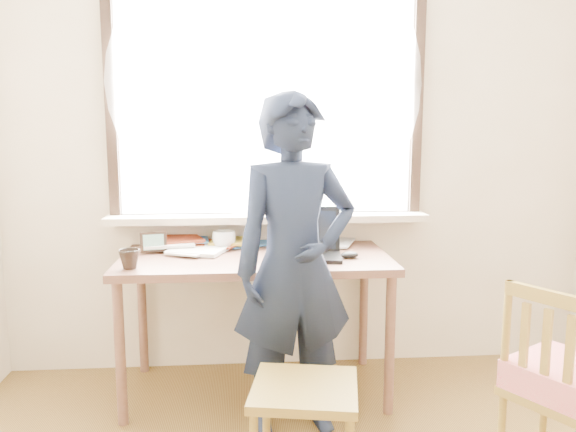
{
  "coord_description": "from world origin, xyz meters",
  "views": [
    {
      "loc": [
        -0.35,
        -1.32,
        1.44
      ],
      "look_at": [
        -0.16,
        0.95,
        1.09
      ],
      "focal_mm": 35.0,
      "sensor_mm": 36.0,
      "label": 1
    }
  ],
  "objects": [
    {
      "name": "side_chair",
      "position": [
        0.92,
        0.69,
        0.45
      ],
      "size": [
        0.52,
        0.53,
        0.85
      ],
      "color": "olive",
      "rests_on": "ground"
    },
    {
      "name": "desk_clutter",
      "position": [
        -0.61,
        1.84,
        0.79
      ],
      "size": [
        0.8,
        0.5,
        0.05
      ],
      "color": "white",
      "rests_on": "desk"
    },
    {
      "name": "laptop",
      "position": [
        -0.01,
        1.6,
        0.83
      ],
      "size": [
        0.4,
        0.34,
        0.25
      ],
      "color": "black",
      "rests_on": "desk"
    },
    {
      "name": "room_shell",
      "position": [
        -0.02,
        0.2,
        1.64
      ],
      "size": [
        3.52,
        4.02,
        2.61
      ],
      "color": "beige",
      "rests_on": "ground"
    },
    {
      "name": "picture_frame",
      "position": [
        -0.84,
        1.73,
        0.82
      ],
      "size": [
        0.14,
        0.05,
        0.11
      ],
      "color": "black",
      "rests_on": "desk"
    },
    {
      "name": "work_chair",
      "position": [
        -0.11,
        0.79,
        0.36
      ],
      "size": [
        0.48,
        0.47,
        0.43
      ],
      "color": "olive",
      "rests_on": "ground"
    },
    {
      "name": "person",
      "position": [
        -0.11,
        1.23,
        0.81
      ],
      "size": [
        0.66,
        0.5,
        1.61
      ],
      "primitive_type": "imported",
      "rotation": [
        0.0,
        0.0,
        0.21
      ],
      "color": "#151C30",
      "rests_on": "ground"
    },
    {
      "name": "book_b",
      "position": [
        0.09,
        1.92,
        0.78
      ],
      "size": [
        0.29,
        0.33,
        0.02
      ],
      "primitive_type": "imported",
      "rotation": [
        0.0,
        0.0,
        -0.37
      ],
      "color": "white",
      "rests_on": "desk"
    },
    {
      "name": "mug_dark",
      "position": [
        -0.9,
        1.4,
        0.82
      ],
      "size": [
        0.13,
        0.13,
        0.1
      ],
      "primitive_type": "imported",
      "rotation": [
        0.0,
        0.0,
        -0.35
      ],
      "color": "black",
      "rests_on": "desk"
    },
    {
      "name": "mouse",
      "position": [
        0.21,
        1.53,
        0.79
      ],
      "size": [
        0.09,
        0.07,
        0.04
      ],
      "primitive_type": "ellipsoid",
      "color": "black",
      "rests_on": "desk"
    },
    {
      "name": "mug_white",
      "position": [
        -0.46,
        1.82,
        0.82
      ],
      "size": [
        0.15,
        0.15,
        0.1
      ],
      "primitive_type": "imported",
      "rotation": [
        0.0,
        0.0,
        0.14
      ],
      "color": "white",
      "rests_on": "desk"
    },
    {
      "name": "desk",
      "position": [
        -0.28,
        1.63,
        0.69
      ],
      "size": [
        1.43,
        0.72,
        0.77
      ],
      "color": "brown",
      "rests_on": "ground"
    },
    {
      "name": "book_a",
      "position": [
        -0.66,
        1.86,
        0.78
      ],
      "size": [
        0.25,
        0.29,
        0.02
      ],
      "primitive_type": "imported",
      "rotation": [
        0.0,
        0.0,
        0.38
      ],
      "color": "white",
      "rests_on": "desk"
    }
  ]
}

